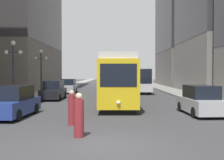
% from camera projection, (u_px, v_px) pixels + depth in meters
% --- Properties ---
extents(ground_plane, '(200.00, 200.00, 0.00)m').
position_uv_depth(ground_plane, '(106.00, 145.00, 9.41)').
color(ground_plane, '#38383A').
extents(sidewalk_left, '(3.12, 120.00, 0.15)m').
position_uv_depth(sidewalk_left, '(67.00, 86.00, 49.46)').
color(sidewalk_left, gray).
rests_on(sidewalk_left, ground).
extents(sidewalk_right, '(3.12, 120.00, 0.15)m').
position_uv_depth(sidewalk_right, '(158.00, 86.00, 49.34)').
color(sidewalk_right, gray).
rests_on(sidewalk_right, ground).
extents(streetcar, '(2.73, 13.73, 3.89)m').
position_uv_depth(streetcar, '(116.00, 79.00, 22.45)').
color(streetcar, black).
rests_on(streetcar, ground).
extents(transit_bus, '(2.61, 12.10, 3.45)m').
position_uv_depth(transit_bus, '(137.00, 78.00, 36.34)').
color(transit_bus, black).
rests_on(transit_bus, ground).
extents(parked_car_left_near, '(1.99, 4.81, 1.82)m').
position_uv_depth(parked_car_left_near, '(68.00, 86.00, 34.06)').
color(parked_car_left_near, black).
rests_on(parked_car_left_near, ground).
extents(parked_car_left_mid, '(2.04, 4.50, 1.82)m').
position_uv_depth(parked_car_left_mid, '(14.00, 102.00, 15.43)').
color(parked_car_left_mid, black).
rests_on(parked_car_left_mid, ground).
extents(parked_car_right_far, '(2.06, 4.32, 1.82)m').
position_uv_depth(parked_car_right_far, '(200.00, 101.00, 16.28)').
color(parked_car_right_far, black).
rests_on(parked_car_right_far, ground).
extents(parked_car_left_far, '(1.95, 4.70, 1.82)m').
position_uv_depth(parked_car_left_far, '(54.00, 91.00, 25.70)').
color(parked_car_left_far, black).
rests_on(parked_car_left_far, ground).
extents(pedestrian_crossing_near, '(0.39, 0.39, 1.73)m').
position_uv_depth(pedestrian_crossing_near, '(72.00, 109.00, 12.99)').
color(pedestrian_crossing_near, maroon).
rests_on(pedestrian_crossing_near, ground).
extents(pedestrian_crossing_far, '(0.40, 0.40, 1.78)m').
position_uv_depth(pedestrian_crossing_far, '(79.00, 117.00, 10.51)').
color(pedestrian_crossing_far, maroon).
rests_on(pedestrian_crossing_far, ground).
extents(lamp_post_left_near, '(1.41, 0.36, 4.93)m').
position_uv_depth(lamp_post_left_near, '(13.00, 62.00, 20.33)').
color(lamp_post_left_near, '#333338').
rests_on(lamp_post_left_near, sidewalk_left).
extents(lamp_post_left_far, '(1.41, 0.36, 4.91)m').
position_uv_depth(lamp_post_left_far, '(41.00, 65.00, 28.09)').
color(lamp_post_left_far, '#333338').
rests_on(lamp_post_left_far, sidewalk_left).
extents(building_right_corner, '(16.35, 18.15, 28.01)m').
position_uv_depth(building_right_corner, '(201.00, 14.00, 53.09)').
color(building_right_corner, slate).
rests_on(building_right_corner, ground).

